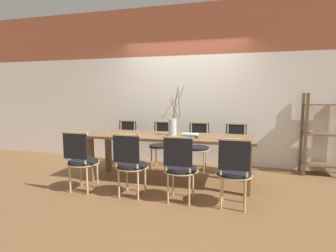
{
  "coord_description": "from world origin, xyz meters",
  "views": [
    {
      "loc": [
        1.09,
        -4.02,
        1.42
      ],
      "look_at": [
        0.0,
        0.0,
        0.91
      ],
      "focal_mm": 28.0,
      "sensor_mm": 36.0,
      "label": 1
    }
  ],
  "objects_px": {
    "chair_near_center": "(180,166)",
    "chair_far_center": "(198,145)",
    "dining_table": "(168,141)",
    "book_stack": "(190,135)",
    "vase_centerpiece": "(173,126)",
    "shelving_rack": "(324,135)"
  },
  "relations": [
    {
      "from": "chair_near_center",
      "to": "chair_far_center",
      "type": "height_order",
      "value": "same"
    },
    {
      "from": "chair_near_center",
      "to": "book_stack",
      "type": "relative_size",
      "value": 3.41
    },
    {
      "from": "vase_centerpiece",
      "to": "book_stack",
      "type": "xyz_separation_m",
      "value": [
        0.31,
        -0.12,
        -0.12
      ]
    },
    {
      "from": "book_stack",
      "to": "shelving_rack",
      "type": "height_order",
      "value": "shelving_rack"
    },
    {
      "from": "chair_near_center",
      "to": "shelving_rack",
      "type": "bearing_deg",
      "value": 40.17
    },
    {
      "from": "dining_table",
      "to": "book_stack",
      "type": "xyz_separation_m",
      "value": [
        0.38,
        -0.09,
        0.13
      ]
    },
    {
      "from": "dining_table",
      "to": "vase_centerpiece",
      "type": "xyz_separation_m",
      "value": [
        0.07,
        0.03,
        0.25
      ]
    },
    {
      "from": "chair_near_center",
      "to": "chair_far_center",
      "type": "relative_size",
      "value": 1.0
    },
    {
      "from": "dining_table",
      "to": "book_stack",
      "type": "bearing_deg",
      "value": -13.86
    },
    {
      "from": "dining_table",
      "to": "book_stack",
      "type": "distance_m",
      "value": 0.41
    },
    {
      "from": "chair_far_center",
      "to": "vase_centerpiece",
      "type": "bearing_deg",
      "value": 67.78
    },
    {
      "from": "shelving_rack",
      "to": "dining_table",
      "type": "bearing_deg",
      "value": -157.27
    },
    {
      "from": "chair_far_center",
      "to": "chair_near_center",
      "type": "bearing_deg",
      "value": 90.03
    },
    {
      "from": "vase_centerpiece",
      "to": "book_stack",
      "type": "distance_m",
      "value": 0.35
    },
    {
      "from": "vase_centerpiece",
      "to": "shelving_rack",
      "type": "relative_size",
      "value": 0.55
    },
    {
      "from": "chair_far_center",
      "to": "shelving_rack",
      "type": "bearing_deg",
      "value": -172.21
    },
    {
      "from": "chair_far_center",
      "to": "book_stack",
      "type": "height_order",
      "value": "chair_far_center"
    },
    {
      "from": "book_stack",
      "to": "shelving_rack",
      "type": "xyz_separation_m",
      "value": [
        2.16,
        1.16,
        -0.08
      ]
    },
    {
      "from": "vase_centerpiece",
      "to": "dining_table",
      "type": "bearing_deg",
      "value": -157.51
    },
    {
      "from": "book_stack",
      "to": "chair_far_center",
      "type": "bearing_deg",
      "value": 90.59
    },
    {
      "from": "book_stack",
      "to": "shelving_rack",
      "type": "relative_size",
      "value": 0.18
    },
    {
      "from": "chair_far_center",
      "to": "book_stack",
      "type": "distance_m",
      "value": 0.91
    }
  ]
}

